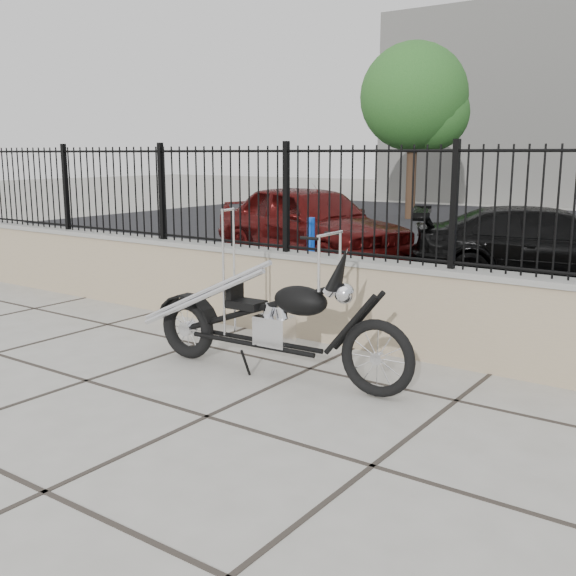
# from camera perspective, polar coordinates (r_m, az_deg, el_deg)

# --- Properties ---
(ground_plane) EXTENTS (90.00, 90.00, 0.00)m
(ground_plane) POSITION_cam_1_polar(r_m,az_deg,el_deg) (5.53, -6.89, -10.78)
(ground_plane) COLOR #99968E
(ground_plane) RESTS_ON ground
(parking_lot) EXTENTS (30.00, 30.00, 0.00)m
(parking_lot) POSITION_cam_1_polar(r_m,az_deg,el_deg) (16.77, 23.16, 3.32)
(parking_lot) COLOR black
(parking_lot) RESTS_ON ground
(retaining_wall) EXTENTS (14.00, 0.36, 0.96)m
(retaining_wall) POSITION_cam_1_polar(r_m,az_deg,el_deg) (7.35, 6.21, -1.27)
(retaining_wall) COLOR gray
(retaining_wall) RESTS_ON ground_plane
(iron_fence) EXTENTS (14.00, 0.08, 1.20)m
(iron_fence) POSITION_cam_1_polar(r_m,az_deg,el_deg) (7.19, 6.40, 7.16)
(iron_fence) COLOR black
(iron_fence) RESTS_ON retaining_wall
(chopper_motorcycle) EXTENTS (2.68, 0.61, 1.59)m
(chopper_motorcycle) POSITION_cam_1_polar(r_m,az_deg,el_deg) (6.27, -1.59, -0.44)
(chopper_motorcycle) COLOR black
(chopper_motorcycle) RESTS_ON ground_plane
(car_red) EXTENTS (4.79, 3.10, 1.52)m
(car_red) POSITION_cam_1_polar(r_m,az_deg,el_deg) (12.87, 1.89, 5.47)
(car_red) COLOR #460A0A
(car_red) RESTS_ON parking_lot
(car_black) EXTENTS (4.62, 3.25, 1.24)m
(car_black) POSITION_cam_1_polar(r_m,az_deg,el_deg) (11.45, 21.18, 3.28)
(car_black) COLOR black
(car_black) RESTS_ON parking_lot
(bollard_a) EXTENTS (0.15, 0.15, 1.07)m
(bollard_a) POSITION_cam_1_polar(r_m,az_deg,el_deg) (10.88, 1.94, 3.19)
(bollard_a) COLOR blue
(bollard_a) RESTS_ON ground_plane
(tree_left) EXTENTS (3.34, 3.34, 5.64)m
(tree_left) POSITION_cam_1_polar(r_m,az_deg,el_deg) (22.15, 10.63, 16.02)
(tree_left) COLOR #382619
(tree_left) RESTS_ON ground_plane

